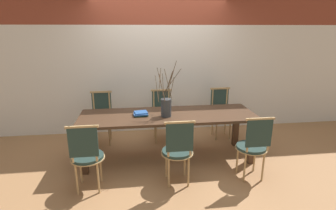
# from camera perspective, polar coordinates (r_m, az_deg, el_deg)

# --- Properties ---
(ground_plane) EXTENTS (16.00, 16.00, 0.00)m
(ground_plane) POSITION_cam_1_polar(r_m,az_deg,el_deg) (4.31, -0.00, -11.36)
(ground_plane) COLOR #9E7047
(wall_rear) EXTENTS (12.00, 0.06, 3.20)m
(wall_rear) POSITION_cam_1_polar(r_m,az_deg,el_deg) (5.10, -1.86, 11.81)
(wall_rear) COLOR silver
(wall_rear) RESTS_ON ground_plane
(dining_table) EXTENTS (2.69, 0.85, 0.74)m
(dining_table) POSITION_cam_1_polar(r_m,az_deg,el_deg) (4.05, -0.00, -3.29)
(dining_table) COLOR #422B1C
(dining_table) RESTS_ON ground_plane
(chair_near_leftend) EXTENTS (0.42, 0.42, 0.93)m
(chair_near_leftend) POSITION_cam_1_polar(r_m,az_deg,el_deg) (3.45, -17.30, -10.23)
(chair_near_leftend) COLOR #233833
(chair_near_leftend) RESTS_ON ground_plane
(chair_near_left) EXTENTS (0.42, 0.42, 0.93)m
(chair_near_left) POSITION_cam_1_polar(r_m,az_deg,el_deg) (3.43, 2.16, -9.58)
(chair_near_left) COLOR #233833
(chair_near_left) RESTS_ON ground_plane
(chair_near_center) EXTENTS (0.42, 0.42, 0.93)m
(chair_near_center) POSITION_cam_1_polar(r_m,az_deg,el_deg) (3.73, 18.07, -8.25)
(chair_near_center) COLOR #233833
(chair_near_center) RESTS_ON ground_plane
(chair_far_leftend) EXTENTS (0.42, 0.42, 0.93)m
(chair_far_leftend) POSITION_cam_1_polar(r_m,az_deg,el_deg) (4.81, -14.24, -2.30)
(chair_far_leftend) COLOR #233833
(chair_far_leftend) RESTS_ON ground_plane
(chair_far_left) EXTENTS (0.42, 0.42, 0.93)m
(chair_far_left) POSITION_cam_1_polar(r_m,az_deg,el_deg) (4.80, -1.31, -1.84)
(chair_far_left) COLOR #233833
(chair_far_left) RESTS_ON ground_plane
(chair_far_center) EXTENTS (0.42, 0.42, 0.93)m
(chair_far_center) POSITION_cam_1_polar(r_m,az_deg,el_deg) (5.03, 11.46, -1.30)
(chair_far_center) COLOR #233833
(chair_far_center) RESTS_ON ground_plane
(vase_centerpiece) EXTENTS (0.38, 0.38, 0.83)m
(vase_centerpiece) POSITION_cam_1_polar(r_m,az_deg,el_deg) (3.89, -0.41, -0.36)
(vase_centerpiece) COLOR #33383D
(vase_centerpiece) RESTS_ON dining_table
(book_stack) EXTENTS (0.23, 0.21, 0.05)m
(book_stack) POSITION_cam_1_polar(r_m,az_deg,el_deg) (3.99, -5.93, -1.88)
(book_stack) COLOR #1E6B4C
(book_stack) RESTS_ON dining_table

